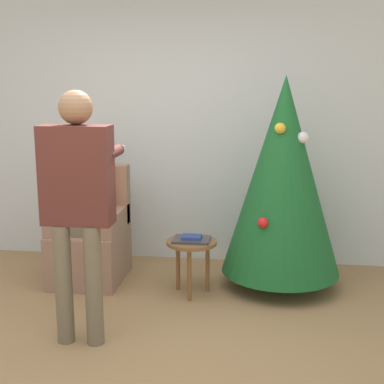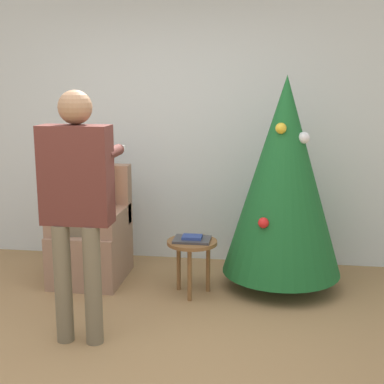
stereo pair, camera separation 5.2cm
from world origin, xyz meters
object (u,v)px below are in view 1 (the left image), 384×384
object	(u,v)px
person_standing	(77,193)
side_stool	(192,249)
person_seated	(88,203)
christmas_tree	(283,176)
armchair	(91,241)

from	to	relation	value
person_standing	side_stool	distance (m)	1.29
person_seated	person_standing	size ratio (longest dim) A/B	0.74
christmas_tree	side_stool	xyz separation A→B (m)	(-0.75, -0.28, -0.59)
person_standing	side_stool	xyz separation A→B (m)	(0.65, 0.90, -0.65)
christmas_tree	armchair	distance (m)	1.83
person_seated	side_stool	world-z (taller)	person_seated
armchair	side_stool	bearing A→B (deg)	-15.22
side_stool	armchair	bearing A→B (deg)	164.78
christmas_tree	person_seated	xyz separation A→B (m)	(-1.72, -0.04, -0.27)
armchair	person_seated	world-z (taller)	person_seated
christmas_tree	person_standing	bearing A→B (deg)	-140.03
armchair	person_seated	xyz separation A→B (m)	(-0.00, -0.03, 0.36)
christmas_tree	person_standing	xyz separation A→B (m)	(-1.41, -1.18, 0.06)
armchair	side_stool	world-z (taller)	armchair
person_seated	person_standing	world-z (taller)	person_standing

